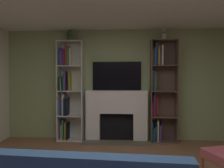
{
  "coord_description": "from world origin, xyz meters",
  "views": [
    {
      "loc": [
        0.23,
        -2.32,
        1.43
      ],
      "look_at": [
        0.0,
        1.12,
        1.33
      ],
      "focal_mm": 35.65,
      "sensor_mm": 36.0,
      "label": 1
    }
  ],
  "objects_px": {
    "fireplace": "(117,114)",
    "potted_plant": "(71,36)",
    "tv": "(117,76)",
    "bookshelf_left": "(68,90)",
    "bookshelf_right": "(160,92)",
    "vase_with_flowers": "(164,35)"
  },
  "relations": [
    {
      "from": "fireplace",
      "to": "potted_plant",
      "type": "relative_size",
      "value": 5.85
    },
    {
      "from": "tv",
      "to": "bookshelf_left",
      "type": "distance_m",
      "value": 1.16
    },
    {
      "from": "bookshelf_left",
      "to": "bookshelf_right",
      "type": "height_order",
      "value": "same"
    },
    {
      "from": "tv",
      "to": "potted_plant",
      "type": "xyz_separation_m",
      "value": [
        -1.05,
        -0.12,
        0.92
      ]
    },
    {
      "from": "tv",
      "to": "vase_with_flowers",
      "type": "relative_size",
      "value": 4.34
    },
    {
      "from": "bookshelf_left",
      "to": "bookshelf_right",
      "type": "relative_size",
      "value": 1.0
    },
    {
      "from": "bookshelf_right",
      "to": "potted_plant",
      "type": "distance_m",
      "value": 2.39
    },
    {
      "from": "bookshelf_right",
      "to": "potted_plant",
      "type": "relative_size",
      "value": 8.94
    },
    {
      "from": "potted_plant",
      "to": "vase_with_flowers",
      "type": "bearing_deg",
      "value": -0.04
    },
    {
      "from": "tv",
      "to": "fireplace",
      "type": "bearing_deg",
      "value": -90.0
    },
    {
      "from": "bookshelf_right",
      "to": "vase_with_flowers",
      "type": "height_order",
      "value": "vase_with_flowers"
    },
    {
      "from": "tv",
      "to": "vase_with_flowers",
      "type": "height_order",
      "value": "vase_with_flowers"
    },
    {
      "from": "bookshelf_right",
      "to": "vase_with_flowers",
      "type": "distance_m",
      "value": 1.25
    },
    {
      "from": "fireplace",
      "to": "bookshelf_right",
      "type": "distance_m",
      "value": 1.1
    },
    {
      "from": "tv",
      "to": "bookshelf_left",
      "type": "relative_size",
      "value": 0.49
    },
    {
      "from": "bookshelf_left",
      "to": "vase_with_flowers",
      "type": "distance_m",
      "value": 2.48
    },
    {
      "from": "bookshelf_left",
      "to": "potted_plant",
      "type": "height_order",
      "value": "potted_plant"
    },
    {
      "from": "bookshelf_left",
      "to": "potted_plant",
      "type": "distance_m",
      "value": 1.24
    },
    {
      "from": "bookshelf_left",
      "to": "bookshelf_right",
      "type": "bearing_deg",
      "value": 0.05
    },
    {
      "from": "bookshelf_right",
      "to": "vase_with_flowers",
      "type": "bearing_deg",
      "value": -25.72
    },
    {
      "from": "bookshelf_right",
      "to": "vase_with_flowers",
      "type": "xyz_separation_m",
      "value": [
        0.07,
        -0.03,
        1.25
      ]
    },
    {
      "from": "potted_plant",
      "to": "bookshelf_left",
      "type": "bearing_deg",
      "value": 156.7
    }
  ]
}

